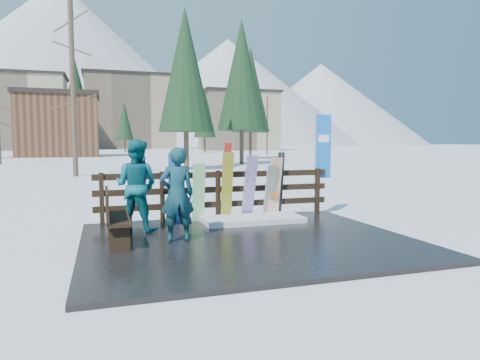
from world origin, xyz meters
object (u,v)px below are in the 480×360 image
object	(u,v)px
snowboard_1	(199,193)
person_front	(177,195)
snowboard_4	(270,191)
snowboard_3	(250,187)
bench	(114,215)
snowboard_2	(227,187)
snowboard_0	(174,189)
rental_flag	(322,150)
snowboard_5	(275,188)
person_back	(136,186)

from	to	relation	value
snowboard_1	person_front	size ratio (longest dim) A/B	0.79
snowboard_4	person_front	size ratio (longest dim) A/B	0.76
snowboard_3	bench	bearing A→B (deg)	-152.78
snowboard_2	snowboard_4	size ratio (longest dim) A/B	1.22
snowboard_1	snowboard_2	xyz separation A→B (m)	(0.67, 0.00, 0.12)
snowboard_0	person_front	bearing A→B (deg)	-97.59
rental_flag	snowboard_2	bearing A→B (deg)	-174.01
bench	snowboard_5	size ratio (longest dim) A/B	1.02
snowboard_2	person_back	xyz separation A→B (m)	(-2.09, -0.63, 0.14)
snowboard_0	snowboard_1	bearing A→B (deg)	-0.00
snowboard_0	rental_flag	world-z (taller)	rental_flag
bench	snowboard_4	xyz separation A→B (m)	(3.63, 1.60, 0.12)
bench	snowboard_1	world-z (taller)	snowboard_1
snowboard_4	snowboard_1	bearing A→B (deg)	-180.00
snowboard_5	bench	bearing A→B (deg)	-156.85
bench	snowboard_0	bearing A→B (deg)	50.01
snowboard_5	snowboard_4	bearing A→B (deg)	180.00
snowboard_1	snowboard_3	bearing A→B (deg)	0.00
snowboard_0	snowboard_4	size ratio (longest dim) A/B	1.20
snowboard_3	rental_flag	bearing A→B (deg)	7.61
snowboard_2	person_front	world-z (taller)	person_front
snowboard_1	snowboard_2	distance (m)	0.68
snowboard_3	person_front	size ratio (longest dim) A/B	0.91
snowboard_4	rental_flag	xyz separation A→B (m)	(1.50, 0.27, 0.97)
bench	rental_flag	size ratio (longest dim) A/B	0.58
snowboard_0	snowboard_2	size ratio (longest dim) A/B	0.99
rental_flag	person_front	bearing A→B (deg)	-153.20
snowboard_3	snowboard_4	bearing A→B (deg)	0.00
person_front	person_back	distance (m)	1.30
person_front	person_back	world-z (taller)	person_back
bench	snowboard_2	size ratio (longest dim) A/B	0.94
snowboard_1	snowboard_4	xyz separation A→B (m)	(1.74, 0.00, -0.03)
snowboard_3	snowboard_4	xyz separation A→B (m)	(0.52, 0.00, -0.12)
snowboard_3	person_back	bearing A→B (deg)	-166.48
snowboard_2	snowboard_3	size ratio (longest dim) A/B	1.02
snowboard_5	person_front	xyz separation A→B (m)	(-2.63, -1.76, 0.13)
person_front	snowboard_2	bearing A→B (deg)	-131.08
snowboard_5	snowboard_3	bearing A→B (deg)	180.00
snowboard_2	rental_flag	world-z (taller)	rental_flag
snowboard_5	rental_flag	xyz separation A→B (m)	(1.39, 0.27, 0.88)
snowboard_1	rental_flag	bearing A→B (deg)	4.76
person_back	snowboard_2	bearing A→B (deg)	-132.33
rental_flag	person_back	distance (m)	4.79
snowboard_5	person_back	size ratio (longest dim) A/B	0.79
snowboard_1	person_back	distance (m)	1.57
person_back	snowboard_3	bearing A→B (deg)	-135.72
bench	snowboard_2	xyz separation A→B (m)	(2.56, 1.60, 0.27)
snowboard_0	snowboard_4	bearing A→B (deg)	0.00
snowboard_2	rental_flag	xyz separation A→B (m)	(2.57, 0.27, 0.82)
snowboard_0	person_front	xyz separation A→B (m)	(-0.24, -1.76, 0.08)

